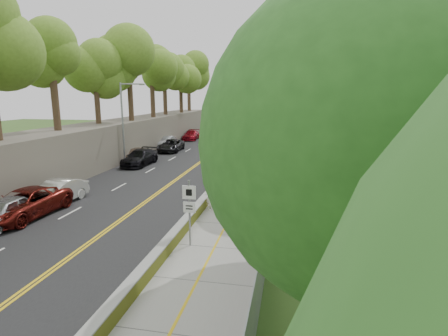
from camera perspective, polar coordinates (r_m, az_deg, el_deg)
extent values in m
plane|color=#33511E|center=(19.60, -5.98, -8.74)|extent=(140.00, 140.00, 0.00)
cube|color=black|center=(34.96, -7.32, 0.50)|extent=(11.20, 66.00, 0.04)
cube|color=gray|center=(33.35, 5.76, 0.00)|extent=(4.20, 66.00, 0.05)
cube|color=yellow|center=(33.58, 1.86, 0.61)|extent=(0.42, 66.00, 0.60)
cube|color=#595147|center=(37.95, -19.12, 3.88)|extent=(5.00, 66.00, 4.00)
cube|color=slate|center=(33.05, 9.43, 1.51)|extent=(0.04, 66.00, 2.00)
cylinder|color=gray|center=(35.53, -16.21, 6.80)|extent=(0.18, 0.18, 8.00)
cylinder|color=gray|center=(34.93, -14.93, 13.12)|extent=(2.30, 0.13, 0.13)
cube|color=gray|center=(34.48, -13.26, 13.14)|extent=(0.50, 0.22, 0.14)
cylinder|color=gray|center=(16.06, -5.63, -7.38)|extent=(0.09, 0.09, 3.10)
cube|color=white|center=(15.73, -5.73, -3.98)|extent=(0.62, 0.04, 0.62)
cube|color=white|center=(15.94, -5.68, -6.40)|extent=(0.56, 0.04, 0.50)
cylinder|color=red|center=(36.88, 9.04, 1.79)|extent=(0.53, 0.53, 0.88)
cube|color=gray|center=(21.54, 7.44, -5.68)|extent=(1.18, 0.94, 0.73)
imported|color=#A5A6AA|center=(21.99, -32.33, -6.12)|extent=(1.90, 4.42, 1.49)
imported|color=silver|center=(24.52, -25.67, -3.68)|extent=(1.84, 4.66, 1.51)
imported|color=#5F140F|center=(22.87, -29.77, -5.07)|extent=(2.80, 5.75, 1.58)
imported|color=black|center=(35.35, -13.58, 1.68)|extent=(2.31, 5.32, 1.52)
imported|color=gray|center=(37.94, -14.21, 2.22)|extent=(1.65, 4.05, 1.38)
imported|color=#9B9FA2|center=(46.35, -9.39, 4.21)|extent=(1.66, 4.53, 1.48)
imported|color=black|center=(43.26, -8.65, 3.66)|extent=(2.76, 5.36, 1.45)
imported|color=maroon|center=(53.98, -5.37, 5.37)|extent=(2.46, 5.13, 1.44)
imported|color=#BABBBF|center=(55.06, -5.55, 5.49)|extent=(1.87, 4.24, 1.42)
imported|color=gold|center=(22.75, -1.35, -3.46)|extent=(0.54, 0.81, 1.61)
imported|color=white|center=(21.17, -2.32, -4.44)|extent=(0.45, 0.66, 1.76)
imported|color=black|center=(28.48, 2.66, -0.30)|extent=(0.82, 0.93, 1.63)
imported|color=#953E39|center=(23.76, 0.94, -2.43)|extent=(1.10, 1.40, 1.90)
imported|color=black|center=(39.26, 9.05, 2.93)|extent=(1.01, 0.67, 1.59)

